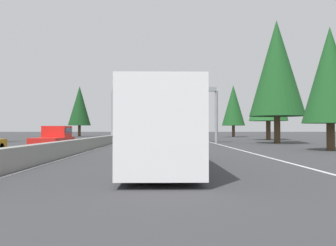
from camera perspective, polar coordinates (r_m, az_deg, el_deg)
The scene contains 16 objects.
ground_plane at distance 64.25m, azimuth -6.00°, elevation -2.47°, with size 320.00×320.00×0.00m, color #38383A.
median_barrier at distance 84.21m, azimuth -5.03°, elevation -1.83°, with size 180.00×0.56×0.90m, color gray.
shoulder_stripe_right at distance 74.26m, azimuth 3.57°, elevation -2.28°, with size 160.00×0.16×0.01m, color silver.
shoulder_stripe_median at distance 74.20m, azimuth -5.14°, elevation -2.28°, with size 160.00×0.16×0.01m, color silver.
sign_gantry_overhead at distance 40.79m, azimuth -0.33°, elevation 4.12°, with size 0.50×12.68×6.63m.
bus_near_center at distance 14.68m, azimuth -1.15°, elevation -0.56°, with size 11.50×2.55×3.10m.
minivan_near_right at distance 32.79m, azimuth -1.29°, elevation -2.18°, with size 5.00×1.95×1.69m.
sedan_far_center at distance 80.94m, azimuth -1.22°, elevation -1.70°, with size 4.40×1.80×1.47m.
box_truck_distant_a at distance 113.57m, azimuth 0.74°, elevation -1.05°, with size 8.50×2.40×2.95m.
oncoming_near at distance 28.94m, azimuth -18.29°, elevation -2.34°, with size 5.60×2.00×1.86m.
conifer_right_foreground at distance 28.62m, azimuth 25.32°, elevation 7.21°, with size 4.10×4.10×9.31m.
conifer_right_near at distance 41.06m, azimuth 17.61°, elevation 8.67°, with size 6.14×6.14×13.96m.
conifer_right_mid at distance 53.80m, azimuth 16.28°, elevation 5.73°, with size 5.73×5.73×13.01m.
conifer_right_far at distance 73.64m, azimuth 10.80°, elevation 2.89°, with size 4.81×4.81×10.93m.
conifer_right_distant at distance 112.91m, azimuth 4.38°, elevation 1.49°, with size 4.79×4.79×10.88m.
conifer_left_mid at distance 79.80m, azimuth -14.48°, elevation 2.79°, with size 4.99×4.99×11.35m.
Camera 1 is at (-4.00, -5.50, 1.59)m, focal length 36.71 mm.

